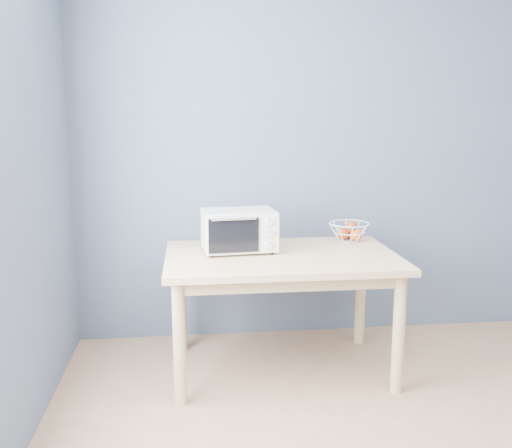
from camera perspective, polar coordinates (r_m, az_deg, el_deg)
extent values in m
cube|color=slate|center=(4.15, 10.15, 6.80)|extent=(4.00, 0.01, 2.60)
cube|color=#D3BB7F|center=(3.47, 2.56, -3.35)|extent=(1.40, 0.90, 0.04)
cylinder|color=#D3BB7F|center=(3.20, -7.67, -11.79)|extent=(0.07, 0.07, 0.71)
cylinder|color=#D3BB7F|center=(3.40, 14.07, -10.62)|extent=(0.07, 0.07, 0.71)
cylinder|color=#D3BB7F|center=(3.89, -7.49, -7.60)|extent=(0.07, 0.07, 0.71)
cylinder|color=#D3BB7F|center=(4.06, 10.41, -6.90)|extent=(0.07, 0.07, 0.71)
cube|color=beige|center=(3.51, -1.72, -0.57)|extent=(0.47, 0.33, 0.24)
cube|color=black|center=(3.50, -2.66, -0.65)|extent=(0.31, 0.28, 0.19)
cube|color=black|center=(3.35, -2.25, -1.16)|extent=(0.30, 0.04, 0.21)
cylinder|color=silver|center=(3.32, -2.21, 0.48)|extent=(0.26, 0.04, 0.01)
cube|color=beige|center=(3.40, 1.31, -0.94)|extent=(0.12, 0.02, 0.23)
cylinder|color=black|center=(3.40, -4.46, -3.21)|extent=(0.02, 0.02, 0.01)
cylinder|color=black|center=(3.47, 1.66, -2.91)|extent=(0.02, 0.02, 0.01)
cylinder|color=black|center=(3.62, -4.92, -2.36)|extent=(0.02, 0.02, 0.01)
cylinder|color=black|center=(3.68, 0.84, -2.09)|extent=(0.02, 0.02, 0.01)
cylinder|color=silver|center=(3.38, 1.36, 0.16)|extent=(0.04, 0.02, 0.04)
cylinder|color=silver|center=(3.39, 1.36, -0.98)|extent=(0.04, 0.02, 0.04)
cylinder|color=silver|center=(3.40, 1.35, -2.11)|extent=(0.04, 0.02, 0.04)
torus|color=silver|center=(3.84, 9.30, 0.06)|extent=(0.29, 0.29, 0.01)
torus|color=silver|center=(3.85, 9.27, -0.79)|extent=(0.23, 0.23, 0.01)
torus|color=silver|center=(3.86, 9.25, -1.63)|extent=(0.14, 0.14, 0.01)
sphere|color=#AB3116|center=(3.85, 8.70, -1.00)|extent=(0.08, 0.08, 0.08)
sphere|color=orange|center=(3.84, 9.95, -1.10)|extent=(0.08, 0.08, 0.08)
sphere|color=#CF7F50|center=(3.90, 9.13, -0.91)|extent=(0.08, 0.08, 0.08)
sphere|color=#AB3116|center=(3.84, 9.46, -0.26)|extent=(0.08, 0.08, 0.08)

